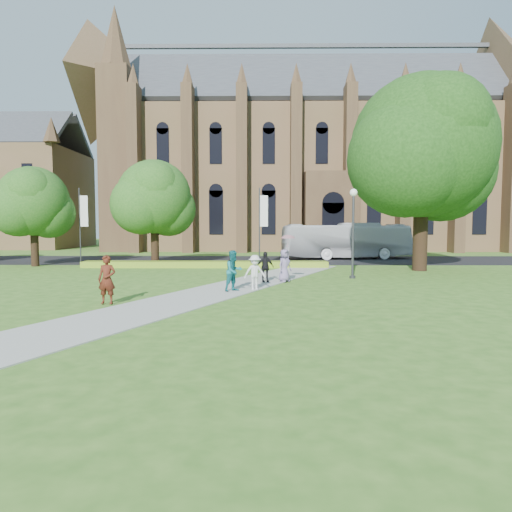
{
  "coord_description": "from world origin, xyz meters",
  "views": [
    {
      "loc": [
        2.09,
        -20.24,
        3.18
      ],
      "look_at": [
        1.86,
        2.38,
        1.6
      ],
      "focal_mm": 32.0,
      "sensor_mm": 36.0,
      "label": 1
    }
  ],
  "objects_px": {
    "tour_coach": "(347,241)",
    "large_tree": "(422,147)",
    "streetlamp": "(353,222)",
    "pedestrian_0": "(107,280)"
  },
  "relations": [
    {
      "from": "tour_coach",
      "to": "large_tree",
      "type": "bearing_deg",
      "value": -173.61
    },
    {
      "from": "tour_coach",
      "to": "streetlamp",
      "type": "bearing_deg",
      "value": 160.7
    },
    {
      "from": "tour_coach",
      "to": "pedestrian_0",
      "type": "xyz_separation_m",
      "value": [
        -13.92,
        -23.84,
        -0.66
      ]
    },
    {
      "from": "streetlamp",
      "to": "pedestrian_0",
      "type": "xyz_separation_m",
      "value": [
        -11.48,
        -8.94,
        -2.29
      ]
    },
    {
      "from": "streetlamp",
      "to": "tour_coach",
      "type": "distance_m",
      "value": 15.19
    },
    {
      "from": "streetlamp",
      "to": "tour_coach",
      "type": "bearing_deg",
      "value": 80.7
    },
    {
      "from": "pedestrian_0",
      "to": "large_tree",
      "type": "bearing_deg",
      "value": 41.51
    },
    {
      "from": "large_tree",
      "to": "pedestrian_0",
      "type": "xyz_separation_m",
      "value": [
        -16.98,
        -13.44,
        -7.36
      ]
    },
    {
      "from": "large_tree",
      "to": "tour_coach",
      "type": "xyz_separation_m",
      "value": [
        -3.06,
        10.4,
        -6.7
      ]
    },
    {
      "from": "streetlamp",
      "to": "large_tree",
      "type": "bearing_deg",
      "value": 39.29
    }
  ]
}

